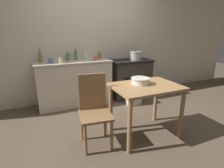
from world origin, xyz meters
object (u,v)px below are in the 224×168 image
at_px(flour_sack, 133,95).
at_px(cup_mid_right, 61,61).
at_px(work_table, 146,94).
at_px(cup_center_right, 51,61).
at_px(chair, 94,109).
at_px(bottle_center_left, 76,55).
at_px(bottle_left, 40,57).
at_px(cup_right, 95,58).
at_px(stove, 130,78).
at_px(bottle_far_left, 68,57).
at_px(bottle_center, 86,57).
at_px(stock_pot, 135,56).
at_px(mixing_bowl_large, 140,81).
at_px(bottle_mid_left, 100,56).

height_order(flour_sack, cup_mid_right, cup_mid_right).
bearing_deg(work_table, cup_mid_right, 123.64).
bearing_deg(cup_center_right, work_table, -53.26).
xyz_separation_m(chair, cup_center_right, (-0.38, 1.35, 0.45)).
distance_m(bottle_center_left, cup_center_right, 0.55).
relative_size(chair, bottle_left, 3.75).
bearing_deg(cup_right, stove, 5.07).
bearing_deg(cup_mid_right, bottle_far_left, 56.89).
bearing_deg(bottle_center, stove, -2.50).
bearing_deg(bottle_far_left, bottle_left, -178.63).
bearing_deg(stock_pot, cup_mid_right, -178.70).
bearing_deg(cup_mid_right, cup_right, 3.12).
xyz_separation_m(flour_sack, mixing_bowl_large, (-0.46, -0.93, 0.61)).
xyz_separation_m(work_table, stock_pot, (0.66, 1.43, 0.32)).
distance_m(work_table, cup_mid_right, 1.70).
distance_m(chair, bottle_mid_left, 1.71).
bearing_deg(bottle_left, work_table, -52.57).
xyz_separation_m(bottle_left, bottle_center, (0.84, -0.10, -0.03)).
xyz_separation_m(stock_pot, cup_center_right, (-1.75, 0.03, -0.01)).
distance_m(flour_sack, bottle_center, 1.25).
bearing_deg(bottle_far_left, mixing_bowl_large, -65.53).
height_order(chair, cup_right, cup_right).
bearing_deg(bottle_mid_left, flour_sack, -49.94).
height_order(bottle_mid_left, cup_center_right, bottle_mid_left).
bearing_deg(chair, bottle_center, 85.21).
distance_m(chair, mixing_bowl_large, 0.74).
relative_size(bottle_left, cup_mid_right, 2.63).
xyz_separation_m(stove, bottle_center_left, (-1.18, 0.18, 0.57)).
bearing_deg(flour_sack, bottle_center_left, 146.72).
bearing_deg(cup_right, mixing_bowl_large, -80.99).
distance_m(bottle_left, cup_right, 1.04).
height_order(chair, bottle_far_left, bottle_far_left).
bearing_deg(chair, cup_mid_right, 106.31).
bearing_deg(bottle_mid_left, cup_mid_right, -164.34).
bearing_deg(cup_mid_right, cup_center_right, 157.37).
xyz_separation_m(bottle_center, cup_center_right, (-0.67, -0.09, -0.03)).
xyz_separation_m(stove, mixing_bowl_large, (-0.64, -1.41, 0.38)).
height_order(chair, flour_sack, chair).
bearing_deg(work_table, cup_right, 99.94).
xyz_separation_m(cup_mid_right, cup_right, (0.68, 0.04, -0.00)).
xyz_separation_m(work_table, mixing_bowl_large, (-0.04, 0.09, 0.18)).
xyz_separation_m(flour_sack, bottle_center_left, (-1.00, 0.66, 0.80)).
height_order(cup_center_right, cup_right, cup_right).
bearing_deg(flour_sack, stove, 69.46).
bearing_deg(mixing_bowl_large, bottle_left, 128.18).
relative_size(work_table, cup_right, 10.35).
relative_size(work_table, chair, 0.97).
height_order(mixing_bowl_large, bottle_left, bottle_left).
bearing_deg(work_table, stove, 68.30).
xyz_separation_m(stock_pot, bottle_center_left, (-1.25, 0.26, 0.04)).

